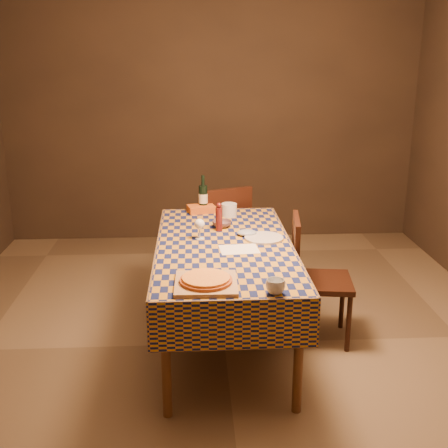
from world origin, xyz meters
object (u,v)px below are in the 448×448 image
object	(u,v)px
pizza	(206,279)
wine_bottle	(203,198)
bowl	(222,224)
chair_right	(311,272)
white_plate	(264,238)
cutting_board	(206,284)
dining_table	(224,254)
chair_far	(224,230)

from	to	relation	value
pizza	wine_bottle	distance (m)	1.57
bowl	wine_bottle	xyz separation A→B (m)	(-0.13, 0.46, 0.09)
bowl	chair_right	size ratio (longest dim) A/B	0.16
wine_bottle	white_plate	size ratio (longest dim) A/B	1.10
pizza	cutting_board	bearing A→B (deg)	0.00
dining_table	white_plate	world-z (taller)	white_plate
white_plate	chair_far	world-z (taller)	chair_far
white_plate	chair_right	size ratio (longest dim) A/B	0.30
pizza	white_plate	size ratio (longest dim) A/B	1.40
dining_table	cutting_board	world-z (taller)	cutting_board
bowl	white_plate	distance (m)	0.42
chair_right	pizza	bearing A→B (deg)	-135.28
cutting_board	wine_bottle	bearing A→B (deg)	89.38
bowl	white_plate	world-z (taller)	bowl
cutting_board	bowl	size ratio (longest dim) A/B	2.41
pizza	chair_right	bearing A→B (deg)	44.72
bowl	wine_bottle	distance (m)	0.49
white_plate	chair_far	xyz separation A→B (m)	(-0.23, 0.99, -0.26)
bowl	chair_right	xyz separation A→B (m)	(0.62, -0.34, -0.27)
wine_bottle	bowl	bearing A→B (deg)	-74.05
cutting_board	white_plate	bearing A→B (deg)	61.70
pizza	bowl	bearing A→B (deg)	82.34
pizza	wine_bottle	world-z (taller)	wine_bottle
cutting_board	bowl	distance (m)	1.12
white_plate	chair_far	distance (m)	1.05
dining_table	chair_far	world-z (taller)	chair_far
chair_far	chair_right	distance (m)	1.17
chair_right	wine_bottle	bearing A→B (deg)	133.15
dining_table	chair_far	distance (m)	1.10
pizza	chair_far	bearing A→B (deg)	83.58
bowl	white_plate	size ratio (longest dim) A/B	0.53
wine_bottle	dining_table	bearing A→B (deg)	-81.53
chair_right	chair_far	bearing A→B (deg)	119.09
chair_far	chair_right	world-z (taller)	same
wine_bottle	cutting_board	bearing A→B (deg)	-90.62
cutting_board	dining_table	bearing A→B (deg)	78.42
pizza	wine_bottle	bearing A→B (deg)	89.38
wine_bottle	white_plate	distance (m)	0.88
pizza	dining_table	bearing A→B (deg)	78.42
cutting_board	chair_far	distance (m)	1.82
white_plate	bowl	bearing A→B (deg)	132.76
pizza	white_plate	bearing A→B (deg)	61.70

